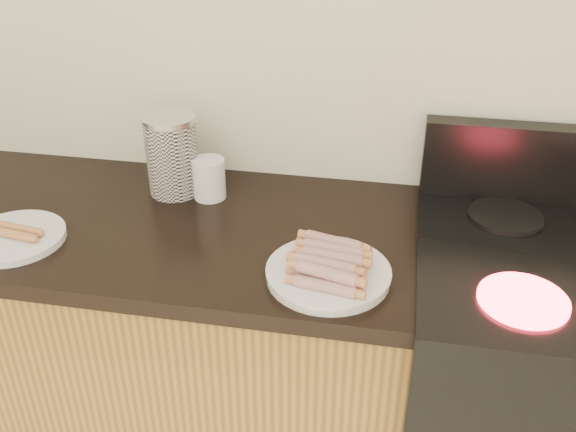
% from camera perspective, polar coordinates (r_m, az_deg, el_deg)
% --- Properties ---
extents(wall_back, '(4.00, 0.04, 2.60)m').
position_cam_1_polar(wall_back, '(1.67, -1.34, 16.16)').
color(wall_back, silver).
rests_on(wall_back, ground).
extents(cabinet_base, '(2.20, 0.59, 0.86)m').
position_cam_1_polar(cabinet_base, '(2.08, -22.47, -10.37)').
color(cabinet_base, olive).
rests_on(cabinet_base, floor).
extents(stove, '(0.76, 0.65, 0.91)m').
position_cam_1_polar(stove, '(1.83, 22.31, -15.74)').
color(stove, black).
rests_on(stove, floor).
extents(burner_near_left, '(0.18, 0.18, 0.01)m').
position_cam_1_polar(burner_near_left, '(1.38, 20.17, -7.02)').
color(burner_near_left, '#FF1E2D').
rests_on(burner_near_left, stove).
extents(burner_far_left, '(0.18, 0.18, 0.01)m').
position_cam_1_polar(burner_far_left, '(1.66, 18.76, 0.01)').
color(burner_far_left, black).
rests_on(burner_far_left, stove).
extents(main_plate, '(0.30, 0.30, 0.02)m').
position_cam_1_polar(main_plate, '(1.38, 3.60, -5.24)').
color(main_plate, white).
rests_on(main_plate, counter_slab).
extents(side_plate, '(0.30, 0.30, 0.02)m').
position_cam_1_polar(side_plate, '(1.63, -23.16, -1.78)').
color(side_plate, white).
rests_on(side_plate, counter_slab).
extents(hotdog_pile, '(0.13, 0.20, 0.05)m').
position_cam_1_polar(hotdog_pile, '(1.36, 3.64, -4.10)').
color(hotdog_pile, '#9E2F20').
rests_on(hotdog_pile, main_plate).
extents(plain_sausages, '(0.14, 0.07, 0.02)m').
position_cam_1_polar(plain_sausages, '(1.62, -23.29, -1.21)').
color(plain_sausages, '#C06E3C').
rests_on(plain_sausages, side_plate).
extents(canister, '(0.14, 0.14, 0.21)m').
position_cam_1_polar(canister, '(1.70, -10.27, 5.39)').
color(canister, silver).
rests_on(canister, counter_slab).
extents(mug, '(0.11, 0.11, 0.11)m').
position_cam_1_polar(mug, '(1.68, -7.03, 3.32)').
color(mug, silver).
rests_on(mug, counter_slab).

